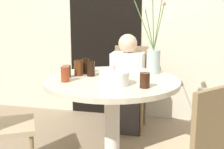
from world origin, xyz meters
name	(u,v)px	position (x,y,z in m)	size (l,w,h in m)	color
wall_back	(137,12)	(0.00, 1.32, 1.30)	(8.00, 0.05, 2.60)	beige
doorway_panel	(105,35)	(-0.39, 1.29, 1.02)	(0.90, 0.01, 2.05)	black
dining_table	(112,97)	(0.00, 0.00, 0.63)	(1.13, 1.13, 0.78)	beige
chair_left_flank	(130,82)	(-0.01, 0.93, 0.53)	(0.40, 0.40, 0.93)	tan
chair_far_back	(199,147)	(0.69, -0.62, 0.53)	(0.56, 0.56, 0.93)	tan
birthday_cake	(114,78)	(0.06, -0.18, 0.83)	(0.23, 0.23, 0.15)	white
flower_vase	(153,51)	(0.31, 0.32, 0.99)	(0.32, 0.21, 0.73)	#9EB2AD
side_plate	(122,72)	(0.03, 0.26, 0.78)	(0.19, 0.19, 0.01)	white
drink_glass_0	(65,74)	(-0.35, -0.17, 0.84)	(0.07, 0.07, 0.12)	maroon
drink_glass_1	(91,69)	(-0.21, 0.08, 0.84)	(0.07, 0.07, 0.13)	black
drink_glass_2	(145,80)	(0.30, -0.21, 0.84)	(0.08, 0.08, 0.11)	#33190C
drink_glass_3	(79,68)	(-0.32, 0.07, 0.85)	(0.08, 0.08, 0.13)	#51280F
drink_glass_4	(86,66)	(-0.28, 0.17, 0.85)	(0.06, 0.06, 0.14)	black
drink_glass_5	(67,71)	(-0.39, -0.03, 0.83)	(0.07, 0.07, 0.11)	#51280F
person_woman	(127,87)	(-0.01, 0.77, 0.51)	(0.34, 0.24, 1.09)	#383333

